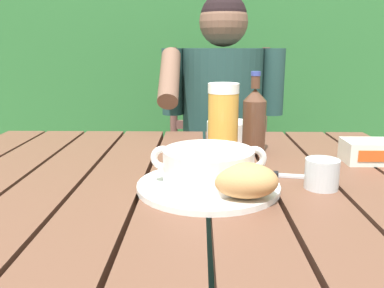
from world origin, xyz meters
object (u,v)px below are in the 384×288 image
Objects in this scene: bread_roll at (245,180)px; diner_bowl at (229,130)px; beer_glass at (223,121)px; water_glass_small at (322,174)px; beer_bottle at (254,119)px; person_eating at (222,125)px; serving_plate at (208,186)px; table_knife at (277,175)px; soup_bowl at (208,166)px; butter_tub at (368,151)px; chair_near_diner at (219,165)px.

diner_bowl is (0.01, 0.55, -0.02)m from bread_roll.
beer_glass is 0.31m from water_glass_small.
bread_roll is 0.39m from beer_bottle.
beer_glass is 2.80× the size of water_glass_small.
person_eating is 17.78× the size of water_glass_small.
beer_glass reaches higher than serving_plate.
table_knife is 1.23× the size of diner_bowl.
person_eating is 0.74m from table_knife.
diner_bowl is at bearing 89.06° from bread_roll.
soup_bowl is 1.74× the size of bread_roll.
butter_tub is at bearing -5.67° from beer_glass.
bread_roll is at bearing -90.40° from person_eating.
beer_glass is 0.25m from diner_bowl.
beer_glass is 0.88× the size of beer_bottle.
person_eating is at bearing 89.60° from bread_roll.
chair_near_diner is 8.46× the size of butter_tub.
bread_roll reaches higher than serving_plate.
butter_tub is (0.41, 0.20, -0.02)m from soup_bowl.
chair_near_diner is 5.28× the size of beer_glass.
diner_bowl is (-0.08, 0.39, 0.02)m from table_knife.
table_knife is at bearing -83.55° from beer_bottle.
soup_bowl reaches higher than bread_roll.
serving_plate is at bearing -153.33° from butter_tub.
person_eating is 7.22× the size of table_knife.
bread_roll is 0.79× the size of table_knife.
water_glass_small is 0.41× the size of table_knife.
serving_plate is (-0.07, -1.01, 0.25)m from chair_near_diner.
beer_glass is (0.04, 0.24, 0.09)m from serving_plate.
serving_plate is at bearing -94.21° from chair_near_diner.
chair_near_diner is 4.66× the size of beer_bottle.
beer_bottle reaches higher than diner_bowl.
beer_glass reaches higher than water_glass_small.
beer_glass reaches higher than bread_roll.
beer_glass is at bearing 79.97° from soup_bowl.
table_knife is (-0.08, 0.08, -0.03)m from water_glass_small.
serving_plate is at bearing -100.03° from beer_glass.
water_glass_small is at bearing 1.84° from soup_bowl.
chair_near_diner is 1.05m from serving_plate.
bread_roll is (0.07, -0.08, 0.04)m from serving_plate.
butter_tub is at bearing -39.30° from diner_bowl.
beer_bottle is 1.59× the size of diner_bowl.
chair_near_diner is at bearing 89.52° from bread_roll.
butter_tub is 0.28m from table_knife.
beer_glass is at bearing 129.22° from water_glass_small.
chair_near_diner is 0.83× the size of person_eating.
bread_roll is 0.19m from table_knife.
bread_roll is 0.98× the size of diner_bowl.
beer_bottle is at bearing -71.53° from diner_bowl.
serving_plate is at bearing -98.92° from diner_bowl.
water_glass_small is 0.57× the size of butter_tub.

